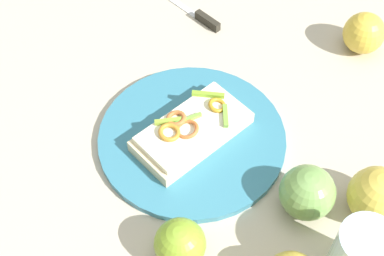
{
  "coord_description": "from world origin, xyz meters",
  "views": [
    {
      "loc": [
        0.26,
        -0.44,
        0.7
      ],
      "look_at": [
        0.0,
        0.0,
        0.03
      ],
      "focal_mm": 52.0,
      "sensor_mm": 36.0,
      "label": 1
    }
  ],
  "objects_px": {
    "plate": "(192,138)",
    "apple_0": "(364,33)",
    "apple_3": "(377,196)",
    "knife": "(202,18)",
    "sandwich": "(192,130)",
    "apple_2": "(180,244)",
    "apple_1": "(307,193)"
  },
  "relations": [
    {
      "from": "apple_2",
      "to": "sandwich",
      "type": "bearing_deg",
      "value": 116.29
    },
    {
      "from": "sandwich",
      "to": "apple_2",
      "type": "height_order",
      "value": "apple_2"
    },
    {
      "from": "apple_0",
      "to": "apple_2",
      "type": "relative_size",
      "value": 1.05
    },
    {
      "from": "apple_3",
      "to": "plate",
      "type": "bearing_deg",
      "value": -175.2
    },
    {
      "from": "apple_1",
      "to": "knife",
      "type": "height_order",
      "value": "apple_1"
    },
    {
      "from": "apple_0",
      "to": "knife",
      "type": "height_order",
      "value": "apple_0"
    },
    {
      "from": "sandwich",
      "to": "apple_0",
      "type": "xyz_separation_m",
      "value": [
        0.15,
        0.33,
        0.01
      ]
    },
    {
      "from": "sandwich",
      "to": "knife",
      "type": "distance_m",
      "value": 0.28
    },
    {
      "from": "knife",
      "to": "sandwich",
      "type": "bearing_deg",
      "value": 131.71
    },
    {
      "from": "plate",
      "to": "apple_2",
      "type": "relative_size",
      "value": 4.21
    },
    {
      "from": "sandwich",
      "to": "apple_3",
      "type": "bearing_deg",
      "value": 111.9
    },
    {
      "from": "plate",
      "to": "knife",
      "type": "height_order",
      "value": "knife"
    },
    {
      "from": "apple_0",
      "to": "apple_3",
      "type": "height_order",
      "value": "apple_3"
    },
    {
      "from": "sandwich",
      "to": "apple_0",
      "type": "relative_size",
      "value": 2.74
    },
    {
      "from": "knife",
      "to": "apple_0",
      "type": "bearing_deg",
      "value": -148.79
    },
    {
      "from": "apple_0",
      "to": "apple_1",
      "type": "relative_size",
      "value": 0.92
    },
    {
      "from": "apple_2",
      "to": "knife",
      "type": "bearing_deg",
      "value": 116.61
    },
    {
      "from": "plate",
      "to": "apple_2",
      "type": "xyz_separation_m",
      "value": [
        0.08,
        -0.17,
        0.03
      ]
    },
    {
      "from": "apple_3",
      "to": "knife",
      "type": "height_order",
      "value": "apple_3"
    },
    {
      "from": "plate",
      "to": "apple_3",
      "type": "height_order",
      "value": "apple_3"
    },
    {
      "from": "apple_0",
      "to": "knife",
      "type": "relative_size",
      "value": 0.57
    },
    {
      "from": "sandwich",
      "to": "knife",
      "type": "height_order",
      "value": "sandwich"
    },
    {
      "from": "sandwich",
      "to": "apple_2",
      "type": "bearing_deg",
      "value": 43.42
    },
    {
      "from": "apple_1",
      "to": "apple_3",
      "type": "distance_m",
      "value": 0.1
    },
    {
      "from": "plate",
      "to": "apple_0",
      "type": "distance_m",
      "value": 0.36
    },
    {
      "from": "apple_3",
      "to": "knife",
      "type": "distance_m",
      "value": 0.46
    },
    {
      "from": "apple_0",
      "to": "knife",
      "type": "xyz_separation_m",
      "value": [
        -0.28,
        -0.08,
        -0.03
      ]
    },
    {
      "from": "apple_0",
      "to": "plate",
      "type": "bearing_deg",
      "value": -114.89
    },
    {
      "from": "sandwich",
      "to": "knife",
      "type": "relative_size",
      "value": 1.57
    },
    {
      "from": "apple_2",
      "to": "apple_1",
      "type": "bearing_deg",
      "value": 53.9
    },
    {
      "from": "apple_3",
      "to": "knife",
      "type": "xyz_separation_m",
      "value": [
        -0.41,
        0.22,
        -0.03
      ]
    },
    {
      "from": "apple_0",
      "to": "apple_1",
      "type": "xyz_separation_m",
      "value": [
        0.04,
        -0.35,
        0.0
      ]
    }
  ]
}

